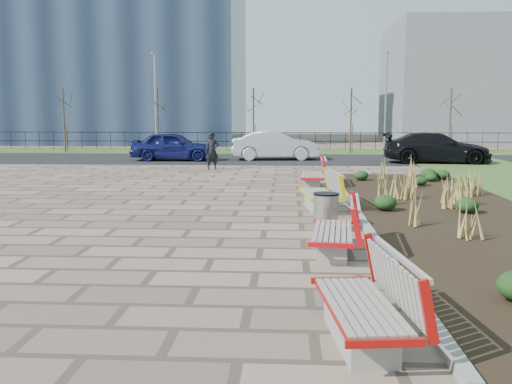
# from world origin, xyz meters

# --- Properties ---
(ground) EXTENTS (120.00, 120.00, 0.00)m
(ground) POSITION_xyz_m (0.00, 0.00, 0.00)
(ground) COLOR #836C5A
(ground) RESTS_ON ground
(planting_bed) EXTENTS (4.50, 18.00, 0.10)m
(planting_bed) POSITION_xyz_m (6.25, 5.00, 0.05)
(planting_bed) COLOR black
(planting_bed) RESTS_ON ground
(planting_curb) EXTENTS (0.16, 18.00, 0.15)m
(planting_curb) POSITION_xyz_m (3.92, 5.00, 0.07)
(planting_curb) COLOR gray
(planting_curb) RESTS_ON ground
(grass_verge_far) EXTENTS (80.00, 5.00, 0.04)m
(grass_verge_far) POSITION_xyz_m (0.00, 28.00, 0.02)
(grass_verge_far) COLOR #33511E
(grass_verge_far) RESTS_ON ground
(road) EXTENTS (80.00, 7.00, 0.02)m
(road) POSITION_xyz_m (0.00, 22.00, 0.01)
(road) COLOR black
(road) RESTS_ON ground
(bench_a) EXTENTS (1.14, 2.19, 1.00)m
(bench_a) POSITION_xyz_m (3.00, -2.77, 0.50)
(bench_a) COLOR #AE0F0B
(bench_a) RESTS_ON ground
(bench_b) EXTENTS (1.09, 2.18, 1.00)m
(bench_b) POSITION_xyz_m (3.00, 1.22, 0.50)
(bench_b) COLOR red
(bench_b) RESTS_ON ground
(bench_c) EXTENTS (1.15, 2.20, 1.00)m
(bench_c) POSITION_xyz_m (3.00, 6.01, 0.50)
(bench_c) COLOR yellow
(bench_c) RESTS_ON ground
(bench_d) EXTENTS (0.95, 2.12, 1.00)m
(bench_d) POSITION_xyz_m (3.00, 10.47, 0.50)
(bench_d) COLOR red
(bench_d) RESTS_ON ground
(litter_bin) EXTENTS (0.54, 0.54, 0.83)m
(litter_bin) POSITION_xyz_m (3.01, 3.27, 0.42)
(litter_bin) COLOR #B2B2B7
(litter_bin) RESTS_ON ground
(pedestrian) EXTENTS (0.67, 0.51, 1.67)m
(pedestrian) POSITION_xyz_m (-1.23, 16.40, 0.83)
(pedestrian) COLOR black
(pedestrian) RESTS_ON ground
(car_blue) EXTENTS (4.46, 1.84, 1.51)m
(car_blue) POSITION_xyz_m (-3.92, 20.92, 0.78)
(car_blue) COLOR #121651
(car_blue) RESTS_ON road
(car_silver) EXTENTS (4.82, 2.07, 1.54)m
(car_silver) POSITION_xyz_m (1.47, 21.65, 0.79)
(car_silver) COLOR #B1B3B9
(car_silver) RESTS_ON road
(car_black) EXTENTS (5.42, 2.55, 1.53)m
(car_black) POSITION_xyz_m (9.63, 20.10, 0.78)
(car_black) COLOR black
(car_black) RESTS_ON road
(tree_a) EXTENTS (1.40, 1.40, 4.00)m
(tree_a) POSITION_xyz_m (-12.00, 26.50, 2.04)
(tree_a) COLOR #4C3D2D
(tree_a) RESTS_ON grass_verge_far
(tree_b) EXTENTS (1.40, 1.40, 4.00)m
(tree_b) POSITION_xyz_m (-6.00, 26.50, 2.04)
(tree_b) COLOR #4C3D2D
(tree_b) RESTS_ON grass_verge_far
(tree_c) EXTENTS (1.40, 1.40, 4.00)m
(tree_c) POSITION_xyz_m (0.00, 26.50, 2.04)
(tree_c) COLOR #4C3D2D
(tree_c) RESTS_ON grass_verge_far
(tree_d) EXTENTS (1.40, 1.40, 4.00)m
(tree_d) POSITION_xyz_m (6.00, 26.50, 2.04)
(tree_d) COLOR #4C3D2D
(tree_d) RESTS_ON grass_verge_far
(tree_e) EXTENTS (1.40, 1.40, 4.00)m
(tree_e) POSITION_xyz_m (12.00, 26.50, 2.04)
(tree_e) COLOR #4C3D2D
(tree_e) RESTS_ON grass_verge_far
(lamp_west) EXTENTS (0.24, 0.60, 6.00)m
(lamp_west) POSITION_xyz_m (-6.00, 26.00, 3.04)
(lamp_west) COLOR gray
(lamp_west) RESTS_ON grass_verge_far
(lamp_east) EXTENTS (0.24, 0.60, 6.00)m
(lamp_east) POSITION_xyz_m (8.00, 26.00, 3.04)
(lamp_east) COLOR gray
(lamp_east) RESTS_ON grass_verge_far
(railing_fence) EXTENTS (44.00, 0.10, 1.20)m
(railing_fence) POSITION_xyz_m (0.00, 29.50, 0.64)
(railing_fence) COLOR black
(railing_fence) RESTS_ON grass_verge_far
(building_glass) EXTENTS (40.00, 14.00, 15.00)m
(building_glass) POSITION_xyz_m (-22.00, 40.00, 7.50)
(building_glass) COLOR #192338
(building_glass) RESTS_ON ground
(building_grey) EXTENTS (18.00, 12.00, 10.00)m
(building_grey) POSITION_xyz_m (20.00, 42.00, 5.00)
(building_grey) COLOR slate
(building_grey) RESTS_ON ground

